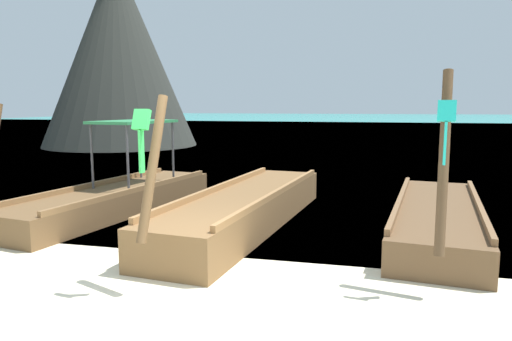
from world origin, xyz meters
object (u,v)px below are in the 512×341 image
Objects in this scene: longtail_boat_green_ribbon at (246,208)px; karst_rock at (116,54)px; longtail_boat_blue_ribbon at (116,197)px; longtail_boat_turquoise_ribbon at (437,218)px.

longtail_boat_green_ribbon is 0.64× the size of karst_rock.
karst_rock is at bearing 119.48° from longtail_boat_blue_ribbon.
longtail_boat_turquoise_ribbon is at bearing -45.64° from karst_rock.
longtail_boat_blue_ribbon is at bearing 171.57° from longtail_boat_green_ribbon.
karst_rock is at bearing 126.48° from longtail_boat_green_ribbon.
karst_rock is (-14.96, 15.30, 4.76)m from longtail_boat_turquoise_ribbon.
longtail_boat_turquoise_ribbon is (6.39, -0.13, -0.05)m from longtail_boat_blue_ribbon.
longtail_boat_green_ribbon is 3.44m from longtail_boat_turquoise_ribbon.
longtail_boat_blue_ribbon is 6.39m from longtail_boat_turquoise_ribbon.
longtail_boat_turquoise_ribbon is 0.57× the size of karst_rock.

